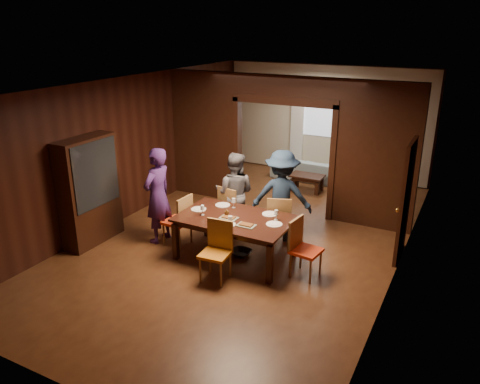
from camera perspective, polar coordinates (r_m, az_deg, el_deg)
The scene contains 32 objects.
floor at distance 9.08m, azimuth 1.15°, elevation -5.46°, with size 9.00×9.00×0.00m, color #492614.
ceiling at distance 8.25m, azimuth 1.30°, elevation 13.02°, with size 5.50×9.00×0.02m, color silver.
room_walls at distance 10.21m, azimuth 5.94°, elevation 6.34°, with size 5.52×9.01×2.90m.
person_purple at distance 8.72m, azimuth -10.00°, elevation -0.44°, with size 0.66×0.43×1.80m, color #402160.
person_grey at distance 8.99m, azimuth -0.68°, elevation -0.13°, with size 0.78×0.61×1.61m, color #515057.
person_navy at distance 8.71m, azimuth 5.11°, elevation -0.46°, with size 1.12×0.65×1.74m, color #1B2B43.
sofa at distance 12.38m, azimuth 8.25°, elevation 2.78°, with size 1.85×0.72×0.54m, color #92AEBF.
serving_bowl at distance 8.05m, azimuth 0.14°, elevation -2.63°, with size 0.37×0.37×0.09m, color black.
dining_table at distance 8.17m, azimuth -0.60°, elevation -5.57°, with size 1.94×1.21×0.76m, color black.
coffee_table at distance 11.54m, azimuth 8.14°, elevation 1.12°, with size 0.80×0.50×0.40m, color black.
chair_left at distance 8.68m, azimuth -7.70°, elevation -3.38°, with size 0.44×0.44×0.97m, color red, non-canonical shape.
chair_right at distance 7.61m, azimuth 8.08°, elevation -6.91°, with size 0.44×0.44×0.97m, color red, non-canonical shape.
chair_far_l at distance 9.08m, azimuth -0.77°, elevation -2.10°, with size 0.44×0.44×0.97m, color #CB5613, non-canonical shape.
chair_far_r at distance 8.64m, azimuth 4.83°, elevation -3.38°, with size 0.44×0.44×0.97m, color orange, non-canonical shape.
chair_near at distance 7.45m, azimuth -3.05°, elevation -7.35°, with size 0.44×0.44×0.97m, color #C96C12, non-canonical shape.
hutch at distance 8.97m, azimuth -17.89°, elevation 0.12°, with size 0.40×1.20×2.00m, color black.
door_right at distance 8.41m, azimuth 19.52°, elevation -1.04°, with size 0.06×0.90×2.10m, color black.
window_far at distance 12.53m, azimuth 10.38°, elevation 9.60°, with size 1.20×0.03×1.30m, color silver.
curtain_left at distance 12.81m, azimuth 6.98°, elevation 7.96°, with size 0.35×0.06×2.40m, color white.
curtain_right at distance 12.38m, azimuth 13.52°, elevation 7.13°, with size 0.35×0.06×2.40m, color white.
plate_left at distance 8.37m, azimuth -5.06°, elevation -2.10°, with size 0.27×0.27×0.01m, color silver.
plate_far_l at distance 8.53m, azimuth -2.12°, elevation -1.59°, with size 0.27×0.27×0.01m, color silver.
plate_far_r at distance 8.15m, azimuth 3.67°, elevation -2.70°, with size 0.27×0.27×0.01m, color white.
plate_right at distance 7.75m, azimuth 4.19°, elevation -3.94°, with size 0.27×0.27×0.01m, color white.
plate_near at distance 7.73m, azimuth -1.52°, elevation -3.97°, with size 0.27×0.27×0.01m, color silver.
platter_a at distance 7.96m, azimuth -1.39°, elevation -3.13°, with size 0.30×0.20×0.04m, color slate.
platter_b at distance 7.68m, azimuth 0.76°, elevation -4.04°, with size 0.30×0.20×0.04m, color slate.
wineglass_left at distance 8.10m, azimuth -4.60°, elevation -2.22°, with size 0.08×0.08×0.18m, color silver, non-canonical shape.
wineglass_far at distance 8.39m, azimuth -0.78°, elevation -1.34°, with size 0.08×0.08×0.18m, color silver, non-canonical shape.
wineglass_right at distance 7.90m, azimuth 4.43°, elevation -2.82°, with size 0.08×0.08×0.18m, color white, non-canonical shape.
tumbler at distance 7.73m, azimuth -1.21°, elevation -3.43°, with size 0.07×0.07×0.14m, color white.
condiment_jar at distance 8.04m, azimuth -1.62°, elevation -2.60°, with size 0.08×0.08×0.11m, color #462910, non-canonical shape.
Camera 1 is at (3.61, -7.35, 3.92)m, focal length 35.00 mm.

